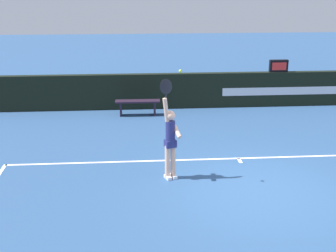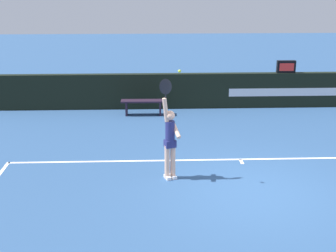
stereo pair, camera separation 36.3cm
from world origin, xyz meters
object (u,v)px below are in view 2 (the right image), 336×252
at_px(tennis_player, 170,139).
at_px(courtside_bench_near, 143,104).
at_px(tennis_ball, 180,71).
at_px(speed_display, 286,67).

bearing_deg(tennis_player, courtside_bench_near, 97.32).
distance_m(tennis_player, tennis_ball, 1.59).
relative_size(tennis_player, courtside_bench_near, 1.57).
xyz_separation_m(speed_display, tennis_player, (-4.27, -5.95, -0.49)).
bearing_deg(speed_display, courtside_bench_near, -170.31).
bearing_deg(tennis_ball, courtside_bench_near, 98.88).
height_order(speed_display, tennis_ball, tennis_ball).
height_order(tennis_ball, courtside_bench_near, tennis_ball).
distance_m(speed_display, tennis_ball, 7.52).
distance_m(speed_display, tennis_player, 7.34).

